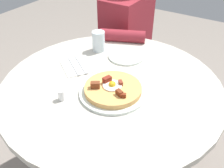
# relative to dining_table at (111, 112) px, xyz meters

# --- Properties ---
(dining_table) EXTENTS (0.98, 0.98, 0.75)m
(dining_table) POSITION_rel_dining_table_xyz_m (0.00, 0.00, 0.00)
(dining_table) COLOR beige
(dining_table) RESTS_ON ground_plane
(person_seated) EXTENTS (0.53, 0.39, 1.14)m
(person_seated) POSITION_rel_dining_table_xyz_m (0.64, 0.28, -0.06)
(person_seated) COLOR #2D2D33
(person_seated) RESTS_ON ground_plane
(pizza_plate) EXTENTS (0.28, 0.28, 0.01)m
(pizza_plate) POSITION_rel_dining_table_xyz_m (-0.06, -0.05, 0.18)
(pizza_plate) COLOR silver
(pizza_plate) RESTS_ON dining_table
(breakfast_pizza) EXTENTS (0.24, 0.24, 0.05)m
(breakfast_pizza) POSITION_rel_dining_table_xyz_m (-0.06, -0.05, 0.20)
(breakfast_pizza) COLOR #DEA258
(breakfast_pizza) RESTS_ON pizza_plate
(bread_plate) EXTENTS (0.19, 0.19, 0.01)m
(bread_plate) POSITION_rel_dining_table_xyz_m (0.24, 0.06, 0.18)
(bread_plate) COLOR silver
(bread_plate) RESTS_ON dining_table
(napkin) EXTENTS (0.21, 0.22, 0.00)m
(napkin) POSITION_rel_dining_table_xyz_m (0.03, 0.21, 0.18)
(napkin) COLOR white
(napkin) RESTS_ON dining_table
(fork) EXTENTS (0.11, 0.16, 0.00)m
(fork) POSITION_rel_dining_table_xyz_m (0.04, 0.20, 0.18)
(fork) COLOR silver
(fork) RESTS_ON napkin
(knife) EXTENTS (0.11, 0.16, 0.00)m
(knife) POSITION_rel_dining_table_xyz_m (0.01, 0.23, 0.18)
(knife) COLOR silver
(knife) RESTS_ON napkin
(water_glass) EXTENTS (0.07, 0.07, 0.11)m
(water_glass) POSITION_rel_dining_table_xyz_m (0.22, 0.22, 0.23)
(water_glass) COLOR silver
(water_glass) RESTS_ON dining_table
(salt_shaker) EXTENTS (0.03, 0.03, 0.05)m
(salt_shaker) POSITION_rel_dining_table_xyz_m (-0.21, 0.11, 0.20)
(salt_shaker) COLOR white
(salt_shaker) RESTS_ON dining_table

